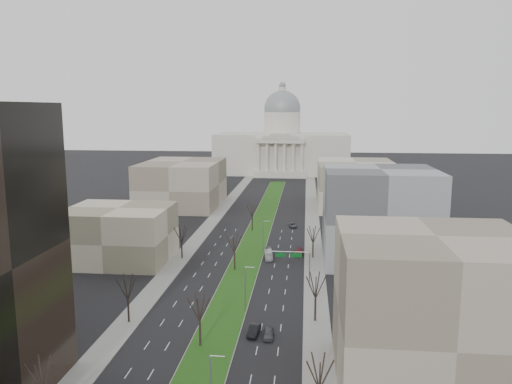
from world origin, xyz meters
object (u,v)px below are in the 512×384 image
Objects in this scene: car_grey_far at (293,225)px; box_van at (268,254)px; car_black at (254,330)px; car_grey_near at (268,334)px; car_red at (299,253)px.

box_van is at bearing -108.33° from car_grey_far.
car_black is 81.38m from car_grey_far.
box_van is at bearing 92.24° from car_grey_near.
car_black is 45.59m from box_van.
car_red is 8.61m from box_van.
car_grey_near is 0.88× the size of car_black.
car_red reaches higher than car_grey_near.
car_grey_far is at bearing 74.20° from box_van.
car_red is at bearing 87.43° from car_black.
car_grey_far is 0.63× the size of box_van.
box_van is (-0.97, 45.58, 0.28)m from car_black.
car_grey_far is (4.42, 81.26, -0.13)m from car_black.
car_black reaches higher than car_grey_far.
car_grey_near is at bearing -101.02° from car_grey_far.
car_black is at bearing -95.98° from box_van.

